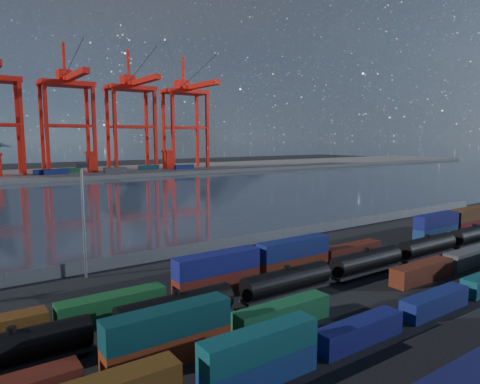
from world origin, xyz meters
TOP-DOWN VIEW (x-y plane):
  - ground at (0.00, 0.00)m, footprint 700.00×700.00m
  - harbor_water at (0.00, 105.00)m, footprint 700.00×700.00m
  - far_quay at (0.00, 210.00)m, footprint 700.00×70.00m
  - container_row_south at (-9.66, -9.88)m, footprint 138.75×2.20m
  - container_row_mid at (-11.00, -2.55)m, footprint 140.74×2.41m
  - container_row_north at (-1.14, 10.21)m, footprint 141.41×2.48m
  - tanker_string at (-18.86, 3.55)m, footprint 121.89×2.88m
  - waterfront_fence at (-0.00, 28.00)m, footprint 160.12×0.12m
  - yard_light_mast at (-30.00, 26.00)m, footprint 1.60×0.40m
  - gantry_cranes at (-7.50, 203.14)m, footprint 201.99×51.81m
  - quay_containers at (-11.00, 195.46)m, footprint 172.58×10.99m
  - straddle_carriers at (-2.50, 200.00)m, footprint 140.00×7.00m

SIDE VIEW (x-z plane):
  - ground at x=0.00m, z-range 0.00..0.00m
  - harbor_water at x=0.00m, z-range 0.01..0.01m
  - far_quay at x=0.00m, z-range 0.00..2.00m
  - waterfront_fence at x=0.00m, z-range -0.10..2.10m
  - container_row_mid at x=-11.00m, z-range -1.03..4.10m
  - container_row_south at x=-9.66m, z-range -0.44..4.25m
  - tanker_string at x=-18.86m, z-range 0.01..4.12m
  - container_row_north at x=-1.14m, z-range -0.57..4.71m
  - quay_containers at x=-11.00m, z-range 2.00..4.60m
  - straddle_carriers at x=-2.50m, z-range 2.27..13.37m
  - yard_light_mast at x=-30.00m, z-range 1.00..17.60m
  - gantry_cranes at x=-7.50m, z-range 7.93..78.09m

